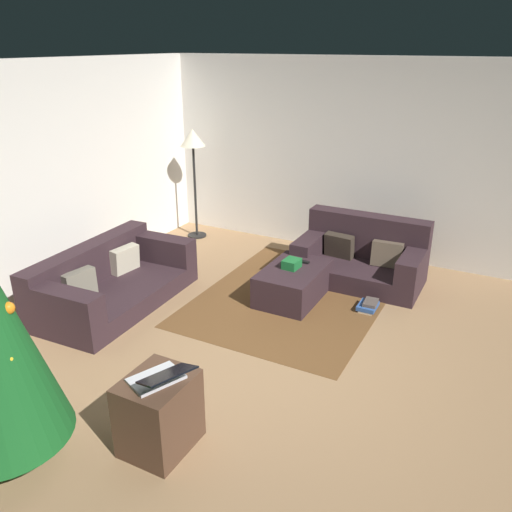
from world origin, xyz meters
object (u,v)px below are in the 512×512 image
Objects in this scene: laptop at (160,377)px; corner_lamp at (193,146)px; side_table at (159,413)px; book_stack at (369,306)px; couch_right at (362,257)px; tv_remote at (303,262)px; couch_left at (109,282)px; ottoman at (293,283)px; gift_box at (292,264)px.

corner_lamp reaches higher than laptop.
side_table is 2.87m from book_stack.
corner_lamp is at bearing -7.63° from couch_right.
book_stack is 0.17× the size of corner_lamp.
tv_remote is 0.31× the size of laptop.
corner_lamp is (3.89, 2.32, 0.74)m from laptop.
couch_left is 2.09m from ottoman.
corner_lamp is at bearing 65.99° from tv_remote.
gift_box is 0.97m from book_stack.
book_stack is at bearing -82.52° from gift_box.
tv_remote is at bearing 52.05° from couch_right.
corner_lamp reaches higher than book_stack.
side_table is 1.12× the size of laptop.
gift_box is 0.12× the size of corner_lamp.
tv_remote is 0.91m from book_stack.
gift_box is at bearing 92.08° from ottoman.
laptop is at bearing 84.03° from couch_right.
couch_left reaches higher than book_stack.
side_table is (-2.65, -0.12, 0.10)m from ottoman.
laptop is (-2.67, -0.20, 0.21)m from gift_box.
tv_remote is at bearing -13.27° from gift_box.
couch_right is at bearing -5.79° from laptop.
corner_lamp is (1.22, 2.14, 1.18)m from ottoman.
tv_remote is at bearing 1.97° from side_table.
laptop reaches higher than side_table.
laptop is (-0.02, -0.06, 0.34)m from side_table.
laptop is at bearing -175.63° from gift_box.
side_table reaches higher than tv_remote.
gift_box is at bearing 97.48° from book_stack.
book_stack is at bearing -15.06° from side_table.
corner_lamp is at bearing 30.82° from laptop.
corner_lamp reaches higher than side_table.
ottoman is 2.74m from corner_lamp.
laptop is (-1.61, -1.98, 0.38)m from couch_left.
book_stack is (2.79, -0.69, -0.58)m from laptop.
corner_lamp is at bearing 69.85° from book_stack.
corner_lamp is (3.87, 2.26, 1.08)m from side_table.
corner_lamp is at bearing -173.81° from couch_left.
couch_right is at bearing -6.76° from side_table.
couch_right is 3.58m from laptop.
couch_left is at bearing 113.77° from book_stack.
gift_box is at bearing 3.17° from side_table.
laptop is at bearing -113.00° from side_table.
couch_right is 2.62× the size of side_table.
laptop is at bearing -176.19° from ottoman.
couch_right is at bearing 127.12° from couch_left.
ottoman is (1.06, -1.80, -0.07)m from couch_left.
ottoman is (-0.87, 0.54, -0.11)m from couch_right.
tv_remote is 0.10× the size of corner_lamp.
tv_remote is at bearing -6.12° from ottoman.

